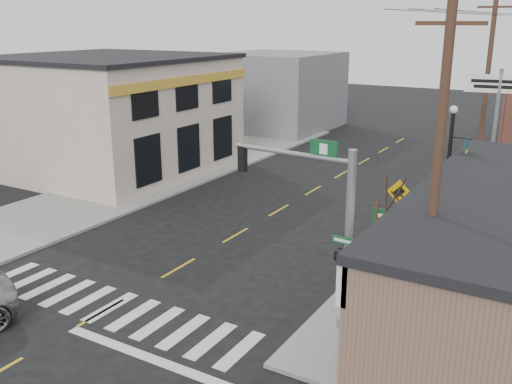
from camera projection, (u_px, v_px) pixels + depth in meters
The scene contains 18 objects.
ground at pixel (102, 312), 18.28m from camera, with size 140.00×140.00×0.00m, color black.
sidewalk_right at pixel (473, 236), 24.60m from camera, with size 6.00×38.00×0.13m, color gray.
sidewalk_left at pixel (152, 180), 33.37m from camera, with size 6.00×38.00×0.13m, color gray.
center_line at pixel (236, 235), 24.88m from camera, with size 0.12×56.00×0.01m, color gold.
crosswalk at pixel (110, 307), 18.61m from camera, with size 11.00×2.20×0.01m, color silver.
left_building at pixel (110, 115), 35.18m from camera, with size 12.00×12.00×6.80m, color beige.
bldg_distant_left at pixel (277, 91), 49.11m from camera, with size 9.00×10.00×6.40m, color gray.
traffic_signal_pole at pixel (328, 218), 16.62m from camera, with size 4.42×0.37×5.60m.
guide_sign at pixel (395, 235), 19.21m from camera, with size 1.70×0.14×2.97m.
fire_hydrant at pixel (344, 284), 19.12m from camera, with size 0.22×0.22×0.71m.
ped_crossing_sign at pixel (399, 199), 23.42m from camera, with size 1.03×0.07×2.65m.
lamp_post at pixel (449, 170), 21.75m from camera, with size 0.76×0.60×5.84m.
dance_center_sign at pixel (498, 104), 27.09m from camera, with size 3.16×0.20×6.72m.
bare_tree at pixel (408, 191), 17.87m from camera, with size 2.37×2.37×4.74m.
shrub_front at pixel (414, 330), 15.93m from camera, with size 1.44×1.44×1.08m, color #163418.
shrub_back at pixel (448, 266), 20.46m from camera, with size 1.08×1.08×0.81m, color #183211.
utility_pole_near at pixel (435, 187), 14.34m from camera, with size 1.64×0.25×9.40m.
utility_pole_far at pixel (486, 90), 30.91m from camera, with size 1.78×0.27×10.22m.
Camera 1 is at (12.61, -11.59, 8.96)m, focal length 40.00 mm.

